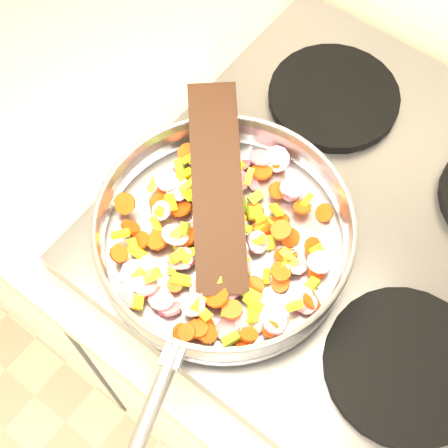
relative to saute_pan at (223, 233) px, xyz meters
The scene contains 7 objects.
cooktop 0.20m from the saute_pan, 51.31° to the left, with size 0.60×0.60×0.04m, color #939399.
grate_fl 0.05m from the saute_pan, 155.98° to the left, with size 0.19×0.19×0.02m, color black.
grate_fr 0.26m from the saute_pan, ahead, with size 0.19×0.19×0.02m, color black.
grate_bl 0.29m from the saute_pan, 94.07° to the left, with size 0.19×0.19×0.02m, color black.
saute_pan is the anchor object (origin of this frame).
vegetable_heap 0.01m from the saute_pan, 87.25° to the right, with size 0.29×0.30×0.05m.
wooden_spatula 0.06m from the saute_pan, 135.65° to the left, with size 0.27×0.06×0.01m, color black.
Camera 1 is at (-0.61, 1.25, 1.67)m, focal length 50.00 mm.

